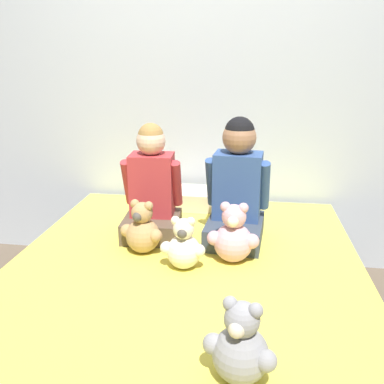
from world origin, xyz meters
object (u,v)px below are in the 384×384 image
Objects in this scene: child_on_left at (152,190)px; teddy_bear_held_by_left_child at (143,231)px; pillow_at_headboard at (204,198)px; bed at (183,313)px; child_on_right at (237,189)px; teddy_bear_at_foot_of_bed at (241,347)px; teddy_bear_held_by_right_child at (233,237)px; teddy_bear_between_children at (183,247)px.

child_on_left reaches higher than teddy_bear_held_by_left_child.
bed is at bearing -90.00° from pillow_at_headboard.
bed is 0.45m from teddy_bear_held_by_left_child.
child_on_right is (0.46, 0.01, 0.02)m from child_on_left.
teddy_bear_at_foot_of_bed is 1.52m from pillow_at_headboard.
teddy_bear_held_by_right_child is 0.76m from teddy_bear_at_foot_of_bed.
teddy_bear_held_by_right_child is at bearing 28.13° from bed.
teddy_bear_between_children is 0.48× the size of pillow_at_headboard.
teddy_bear_at_foot_of_bed is (0.05, -1.03, -0.16)m from child_on_right.
child_on_left is at bearing -173.99° from child_on_right.
teddy_bear_held_by_left_child is at bearing -108.21° from pillow_at_headboard.
teddy_bear_held_by_left_child reaches higher than bed.
teddy_bear_at_foot_of_bed is 0.52× the size of pillow_at_headboard.
pillow_at_headboard is at bearing 90.00° from bed.
teddy_bear_held_by_left_child is 0.73m from pillow_at_headboard.
teddy_bear_at_foot_of_bed is (0.28, -0.66, 0.01)m from teddy_bear_between_children.
bed is 3.79× the size of pillow_at_headboard.
child_on_right is 0.54m from teddy_bear_held_by_left_child.
pillow_at_headboard is (0.00, 0.83, -0.05)m from teddy_bear_between_children.
teddy_bear_held_by_left_child is 0.45m from teddy_bear_held_by_right_child.
teddy_bear_held_by_left_child is (-0.46, -0.23, -0.16)m from child_on_right.
bed is at bearing 131.31° from teddy_bear_at_foot_of_bed.
child_on_left is at bearing 153.66° from teddy_bear_held_by_right_child.
teddy_bear_held_by_left_child is (-0.23, 0.15, 0.36)m from bed.
pillow_at_headboard is at bearing 121.32° from child_on_right.
child_on_right is at bearing -63.88° from pillow_at_headboard.
teddy_bear_between_children is 0.72m from teddy_bear_at_foot_of_bed.
pillow_at_headboard is at bearing 60.86° from child_on_left.
teddy_bear_at_foot_of_bed is at bearing -42.19° from teddy_bear_held_by_left_child.
child_on_right is at bearing 92.63° from teddy_bear_held_by_right_child.
teddy_bear_between_children is at bearing 97.34° from bed.
teddy_bear_held_by_left_child is 0.51× the size of pillow_at_headboard.
child_on_right is at bearing -2.21° from child_on_left.
child_on_left is 0.27m from teddy_bear_held_by_left_child.
teddy_bear_at_foot_of_bed reaches higher than pillow_at_headboard.
teddy_bear_at_foot_of_bed is at bearing -64.61° from teddy_bear_between_children.
bed is 0.69m from child_on_right.
child_on_right reaches higher than bed.
child_on_left is 2.23× the size of teddy_bear_at_foot_of_bed.
child_on_left is at bearing 121.29° from bed.
teddy_bear_held_by_left_child is at bearing 152.17° from teddy_bear_between_children.
teddy_bear_held_by_left_child is at bearing -92.75° from child_on_left.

